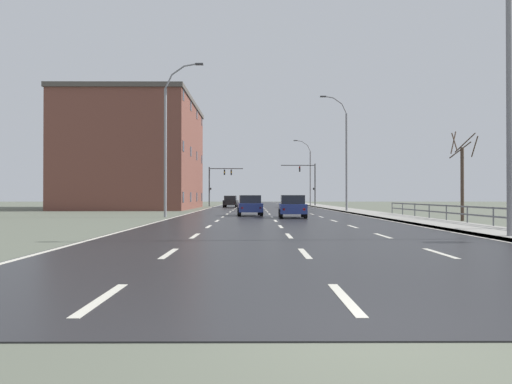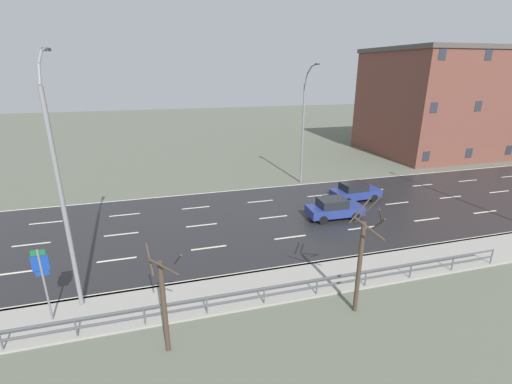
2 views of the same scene
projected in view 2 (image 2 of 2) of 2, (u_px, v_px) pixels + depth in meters
name	position (u px, v px, depth m)	size (l,w,h in m)	color
guardrail	(264.00, 293.00, 16.52)	(0.07, 26.94, 1.00)	#515459
street_lamp_foreground	(62.00, 193.00, 14.95)	(2.26, 0.24, 11.43)	slate
street_lamp_left_bank	(304.00, 128.00, 33.01)	(2.79, 0.24, 11.03)	slate
highway_sign	(43.00, 277.00, 14.95)	(0.09, 0.68, 3.56)	slate
car_near_left	(334.00, 208.00, 26.25)	(1.93, 4.15, 1.57)	navy
car_far_left	(355.00, 192.00, 29.83)	(2.01, 4.19, 1.57)	navy
brick_building	(451.00, 102.00, 46.18)	(14.20, 20.42, 13.06)	brown
bare_tree_near	(164.00, 303.00, 13.38)	(1.38, 1.23, 4.68)	#423328
bare_tree_mid	(361.00, 259.00, 15.53)	(1.62, 1.84, 5.54)	#423328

